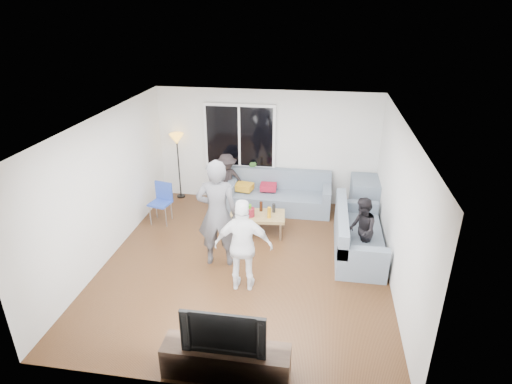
% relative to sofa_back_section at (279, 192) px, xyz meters
% --- Properties ---
extents(floor, '(5.00, 5.50, 0.04)m').
position_rel_sofa_back_section_xyz_m(floor, '(-0.35, -2.27, -0.45)').
color(floor, '#56351C').
rests_on(floor, ground).
extents(ceiling, '(5.00, 5.50, 0.04)m').
position_rel_sofa_back_section_xyz_m(ceiling, '(-0.35, -2.27, 2.20)').
color(ceiling, white).
rests_on(ceiling, ground).
extents(wall_back, '(5.00, 0.04, 2.60)m').
position_rel_sofa_back_section_xyz_m(wall_back, '(-0.35, 0.50, 0.88)').
color(wall_back, silver).
rests_on(wall_back, ground).
extents(wall_front, '(5.00, 0.04, 2.60)m').
position_rel_sofa_back_section_xyz_m(wall_front, '(-0.35, -5.04, 0.88)').
color(wall_front, silver).
rests_on(wall_front, ground).
extents(wall_left, '(0.04, 5.50, 2.60)m').
position_rel_sofa_back_section_xyz_m(wall_left, '(-2.87, -2.27, 0.88)').
color(wall_left, silver).
rests_on(wall_left, ground).
extents(wall_right, '(0.04, 5.50, 2.60)m').
position_rel_sofa_back_section_xyz_m(wall_right, '(2.17, -2.27, 0.88)').
color(wall_right, silver).
rests_on(wall_right, ground).
extents(window_frame, '(1.62, 0.06, 1.47)m').
position_rel_sofa_back_section_xyz_m(window_frame, '(-0.95, 0.42, 1.12)').
color(window_frame, white).
rests_on(window_frame, wall_back).
extents(window_glass, '(1.50, 0.02, 1.35)m').
position_rel_sofa_back_section_xyz_m(window_glass, '(-0.95, 0.38, 1.12)').
color(window_glass, black).
rests_on(window_glass, window_frame).
extents(window_mullion, '(0.05, 0.03, 1.35)m').
position_rel_sofa_back_section_xyz_m(window_mullion, '(-0.95, 0.37, 1.12)').
color(window_mullion, white).
rests_on(window_mullion, window_frame).
extents(radiator, '(1.30, 0.12, 0.62)m').
position_rel_sofa_back_section_xyz_m(radiator, '(-0.95, 0.38, -0.11)').
color(radiator, silver).
rests_on(radiator, floor).
extents(potted_plant, '(0.24, 0.21, 0.39)m').
position_rel_sofa_back_section_xyz_m(potted_plant, '(-0.66, 0.35, 0.39)').
color(potted_plant, '#376729').
rests_on(potted_plant, radiator).
extents(vase, '(0.21, 0.21, 0.18)m').
position_rel_sofa_back_section_xyz_m(vase, '(-1.38, 0.35, 0.28)').
color(vase, silver).
rests_on(vase, radiator).
extents(sofa_back_section, '(2.30, 0.85, 0.85)m').
position_rel_sofa_back_section_xyz_m(sofa_back_section, '(0.00, 0.00, 0.00)').
color(sofa_back_section, slate).
rests_on(sofa_back_section, floor).
extents(sofa_right_section, '(2.00, 0.85, 0.85)m').
position_rel_sofa_back_section_xyz_m(sofa_right_section, '(1.67, -1.56, 0.00)').
color(sofa_right_section, slate).
rests_on(sofa_right_section, floor).
extents(sofa_corner, '(0.85, 0.85, 0.85)m').
position_rel_sofa_back_section_xyz_m(sofa_corner, '(2.00, 0.00, 0.00)').
color(sofa_corner, slate).
rests_on(sofa_corner, floor).
extents(cushion_yellow, '(0.44, 0.39, 0.14)m').
position_rel_sofa_back_section_xyz_m(cushion_yellow, '(-0.78, -0.02, 0.09)').
color(cushion_yellow, orange).
rests_on(cushion_yellow, sofa_back_section).
extents(cushion_red, '(0.37, 0.31, 0.13)m').
position_rel_sofa_back_section_xyz_m(cushion_red, '(-0.24, 0.06, 0.09)').
color(cushion_red, maroon).
rests_on(cushion_red, sofa_back_section).
extents(coffee_table, '(1.15, 0.70, 0.40)m').
position_rel_sofa_back_section_xyz_m(coffee_table, '(-0.31, -1.12, -0.22)').
color(coffee_table, '#A88A51').
rests_on(coffee_table, floor).
extents(pitcher, '(0.17, 0.17, 0.17)m').
position_rel_sofa_back_section_xyz_m(pitcher, '(-0.44, -1.20, 0.06)').
color(pitcher, maroon).
rests_on(pitcher, coffee_table).
extents(side_chair, '(0.48, 0.48, 0.86)m').
position_rel_sofa_back_section_xyz_m(side_chair, '(-2.40, -1.00, 0.01)').
color(side_chair, '#2541A2').
rests_on(side_chair, floor).
extents(floor_lamp, '(0.32, 0.32, 1.56)m').
position_rel_sofa_back_section_xyz_m(floor_lamp, '(-2.40, 0.31, 0.36)').
color(floor_lamp, '#FBAC2F').
rests_on(floor_lamp, floor).
extents(player_left, '(0.76, 0.54, 1.97)m').
position_rel_sofa_back_section_xyz_m(player_left, '(-0.83, -2.31, 0.56)').
color(player_left, '#48484D').
rests_on(player_left, floor).
extents(player_right, '(0.95, 0.44, 1.59)m').
position_rel_sofa_back_section_xyz_m(player_right, '(-0.25, -2.96, 0.37)').
color(player_right, silver).
rests_on(player_right, floor).
extents(spectator_right, '(0.50, 0.62, 1.21)m').
position_rel_sofa_back_section_xyz_m(spectator_right, '(1.67, -1.82, 0.18)').
color(spectator_right, black).
rests_on(spectator_right, floor).
extents(spectator_back, '(0.91, 0.71, 1.25)m').
position_rel_sofa_back_section_xyz_m(spectator_back, '(-1.19, 0.03, 0.20)').
color(spectator_back, black).
rests_on(spectator_back, floor).
extents(tv_console, '(1.60, 0.40, 0.44)m').
position_rel_sofa_back_section_xyz_m(tv_console, '(-0.14, -4.77, -0.20)').
color(tv_console, '#37281B').
rests_on(tv_console, floor).
extents(television, '(1.04, 0.14, 0.60)m').
position_rel_sofa_back_section_xyz_m(television, '(-0.14, -4.77, 0.31)').
color(television, black).
rests_on(television, tv_console).
extents(bottle_b, '(0.08, 0.08, 0.25)m').
position_rel_sofa_back_section_xyz_m(bottle_b, '(-0.46, -1.20, 0.10)').
color(bottle_b, '#40981B').
rests_on(bottle_b, coffee_table).
extents(bottle_a, '(0.07, 0.07, 0.21)m').
position_rel_sofa_back_section_xyz_m(bottle_a, '(-0.64, -1.00, 0.08)').
color(bottle_a, orange).
rests_on(bottle_a, coffee_table).
extents(bottle_d, '(0.07, 0.07, 0.23)m').
position_rel_sofa_back_section_xyz_m(bottle_d, '(-0.06, -1.21, 0.09)').
color(bottle_d, orange).
rests_on(bottle_d, coffee_table).
extents(bottle_e, '(0.07, 0.07, 0.19)m').
position_rel_sofa_back_section_xyz_m(bottle_e, '(0.00, -0.96, 0.07)').
color(bottle_e, black).
rests_on(bottle_e, coffee_table).
extents(bottle_c, '(0.07, 0.07, 0.20)m').
position_rel_sofa_back_section_xyz_m(bottle_c, '(-0.26, -0.94, 0.08)').
color(bottle_c, black).
rests_on(bottle_c, coffee_table).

